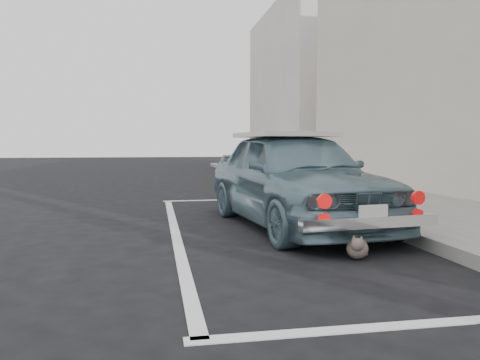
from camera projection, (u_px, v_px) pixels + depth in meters
name	position (u px, v px, depth m)	size (l,w,h in m)	color
ground	(315.00, 304.00, 3.47)	(80.00, 80.00, 0.00)	black
building_far	(303.00, 89.00, 23.91)	(3.50, 10.00, 8.00)	beige
pline_rear	(413.00, 325.00, 3.07)	(3.00, 0.12, 0.01)	silver
pline_front	(235.00, 200.00, 9.93)	(3.00, 0.12, 0.01)	silver
pline_side	(175.00, 233.00, 6.25)	(0.12, 7.00, 0.01)	silver
retro_coupe	(294.00, 177.00, 6.73)	(2.10, 4.28, 1.40)	slate
cat	(357.00, 247.00, 4.83)	(0.35, 0.47, 0.27)	brown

